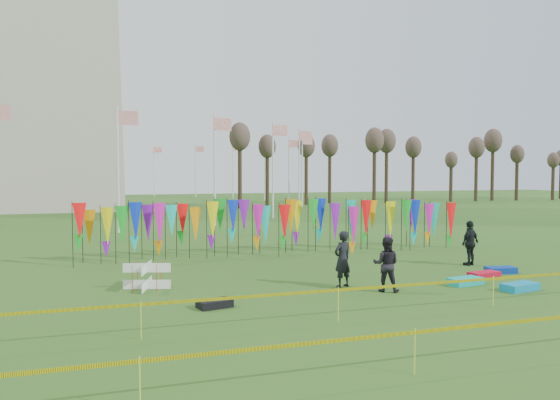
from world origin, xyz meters
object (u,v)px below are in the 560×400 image
object	(u,v)px
box_kite	(147,276)
person_mid	(386,264)
kite_bag_black	(215,304)
kite_bag_turquoise	(465,281)
kite_bag_red	(484,275)
person_right	(470,243)
kite_bag_teal	(520,287)
kite_bag_blue	(501,270)
person_left	(342,259)

from	to	relation	value
box_kite	person_mid	world-z (taller)	person_mid
person_mid	kite_bag_black	size ratio (longest dim) A/B	1.85
box_kite	kite_bag_turquoise	bearing A→B (deg)	-14.02
person_mid	kite_bag_black	world-z (taller)	person_mid
kite_bag_turquoise	kite_bag_red	world-z (taller)	kite_bag_turquoise
person_right	kite_bag_red	size ratio (longest dim) A/B	1.58
box_kite	person_mid	size ratio (longest dim) A/B	0.50
person_mid	kite_bag_teal	xyz separation A→B (m)	(4.25, -1.24, -0.77)
kite_bag_blue	kite_bag_red	world-z (taller)	kite_bag_blue
kite_bag_red	kite_bag_black	distance (m)	10.37
person_left	person_right	size ratio (longest dim) A/B	1.02
box_kite	person_right	bearing A→B (deg)	2.70
kite_bag_red	kite_bag_turquoise	bearing A→B (deg)	-149.80
kite_bag_turquoise	kite_bag_blue	world-z (taller)	kite_bag_turquoise
person_left	kite_bag_red	bearing A→B (deg)	157.73
person_mid	kite_bag_teal	distance (m)	4.49
box_kite	person_right	world-z (taller)	person_right
kite_bag_turquoise	kite_bag_teal	xyz separation A→B (m)	(1.12, -1.33, 0.00)
person_left	kite_bag_blue	bearing A→B (deg)	162.71
person_mid	kite_bag_blue	size ratio (longest dim) A/B	1.62
kite_bag_red	kite_bag_teal	bearing A→B (deg)	-98.51
person_left	person_mid	distance (m)	1.51
kite_bag_turquoise	person_mid	bearing A→B (deg)	-178.29
kite_bag_red	kite_bag_black	size ratio (longest dim) A/B	1.23
box_kite	person_left	distance (m)	6.55
kite_bag_blue	kite_bag_black	bearing A→B (deg)	-170.86
person_left	kite_bag_teal	world-z (taller)	person_left
person_left	kite_bag_black	size ratio (longest dim) A/B	1.98
kite_bag_black	kite_bag_red	bearing A→B (deg)	7.11
person_right	kite_bag_blue	distance (m)	2.01
kite_bag_blue	kite_bag_teal	xyz separation A→B (m)	(-1.54, -2.74, 0.01)
kite_bag_blue	kite_bag_teal	size ratio (longest dim) A/B	0.87
person_mid	kite_bag_red	world-z (taller)	person_mid
box_kite	kite_bag_turquoise	xyz separation A→B (m)	(10.50, -2.62, -0.32)
person_right	kite_bag_blue	size ratio (longest dim) A/B	1.69
person_left	kite_bag_red	distance (m)	5.70
person_left	kite_bag_turquoise	distance (m)	4.38
box_kite	kite_bag_black	size ratio (longest dim) A/B	0.92
kite_bag_turquoise	kite_bag_teal	world-z (taller)	same
kite_bag_red	kite_bag_black	world-z (taller)	kite_bag_black
person_mid	kite_bag_blue	world-z (taller)	person_mid
person_left	person_right	world-z (taller)	person_left
box_kite	person_left	xyz separation A→B (m)	(6.32, -1.64, 0.51)
box_kite	kite_bag_teal	size ratio (longest dim) A/B	0.70
box_kite	person_left	world-z (taller)	person_left
box_kite	kite_bag_red	size ratio (longest dim) A/B	0.75
kite_bag_teal	kite_bag_turquoise	bearing A→B (deg)	130.14
kite_bag_red	person_right	bearing A→B (deg)	63.44
box_kite	kite_bag_black	xyz separation A→B (m)	(1.66, -3.06, -0.33)
kite_bag_black	person_right	bearing A→B (deg)	17.77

